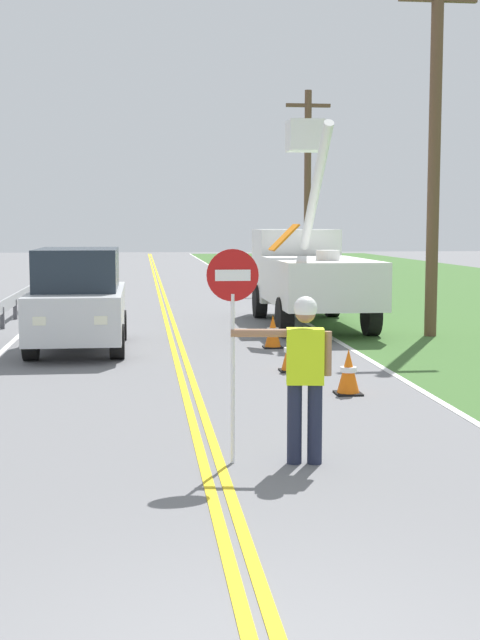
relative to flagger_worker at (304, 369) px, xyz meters
The scene contains 13 objects.
centerline_yellow_left 15.42m from the flagger_worker, 94.04° to the left, with size 0.11×110.00×0.01m, color yellow.
centerline_yellow_right 15.41m from the flagger_worker, 93.37° to the left, with size 0.11×110.00×0.01m, color yellow.
edge_line_right 15.60m from the flagger_worker, 80.36° to the left, with size 0.12×110.00×0.01m, color silver.
edge_line_left 16.05m from the flagger_worker, 106.67° to the left, with size 0.12×110.00×0.01m, color silver.
flagger_worker is the anchor object (origin of this frame).
stop_sign_paddle 1.02m from the flagger_worker, behind, with size 0.56×0.04×2.33m.
utility_bucket_truck 13.65m from the flagger_worker, 79.09° to the left, with size 2.67×6.81×5.32m.
oncoming_suv_nearest 9.74m from the flagger_worker, 108.17° to the left, with size 1.93×4.61×2.10m.
utility_pole_near 12.14m from the flagger_worker, 64.89° to the left, with size 1.80×0.28×8.24m.
utility_pole_mid 26.94m from the flagger_worker, 79.24° to the left, with size 1.80×0.28×7.95m.
traffic_cone_lead 4.12m from the flagger_worker, 69.82° to the left, with size 0.40×0.40×0.70m.
traffic_cone_mid 6.12m from the flagger_worker, 81.61° to the left, with size 0.40×0.40×0.70m.
traffic_cone_tail 9.11m from the flagger_worker, 83.61° to the left, with size 0.40×0.40×0.70m.
Camera 1 is at (-0.73, -4.60, 2.58)m, focal length 49.58 mm.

